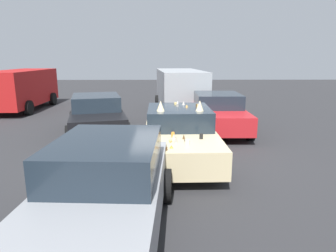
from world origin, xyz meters
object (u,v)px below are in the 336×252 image
at_px(parked_sedan_far_right, 97,114).
at_px(parked_van_near_left, 21,88).
at_px(parked_van_near_right, 180,89).
at_px(parked_sedan_near_left, 218,112).
at_px(art_car_decorated, 179,133).
at_px(parked_sedan_behind_right, 103,195).

bearing_deg(parked_sedan_far_right, parked_van_near_left, -148.80).
relative_size(parked_van_near_left, parked_van_near_right, 1.01).
bearing_deg(parked_sedan_near_left, parked_sedan_far_right, -86.89).
bearing_deg(parked_van_near_left, parked_sedan_near_left, -116.85).
relative_size(art_car_decorated, parked_sedan_near_left, 1.11).
bearing_deg(parked_sedan_behind_right, art_car_decorated, 164.33).
distance_m(parked_sedan_behind_right, parked_sedan_near_left, 7.59).
bearing_deg(art_car_decorated, parked_sedan_behind_right, -19.68).
relative_size(parked_van_near_right, parked_sedan_near_left, 1.25).
distance_m(art_car_decorated, parked_sedan_far_right, 4.11).
height_order(parked_van_near_left, parked_sedan_far_right, parked_van_near_left).
bearing_deg(parked_sedan_near_left, parked_van_near_left, -116.24).
height_order(parked_van_near_right, parked_sedan_near_left, parked_van_near_right).
xyz_separation_m(parked_van_near_right, parked_sedan_behind_right, (-10.73, 1.71, -0.45)).
xyz_separation_m(parked_van_near_left, parked_van_near_right, (-1.16, -8.36, 0.02)).
bearing_deg(parked_van_near_right, parked_sedan_behind_right, -13.74).
bearing_deg(parked_van_near_left, parked_sedan_far_right, -134.85).
bearing_deg(parked_sedan_behind_right, parked_sedan_near_left, 160.20).
xyz_separation_m(art_car_decorated, parked_van_near_right, (6.84, -0.39, 0.51)).
height_order(art_car_decorated, parked_sedan_behind_right, art_car_decorated).
distance_m(parked_van_near_right, parked_sedan_behind_right, 10.88).
distance_m(art_car_decorated, parked_van_near_right, 6.87).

